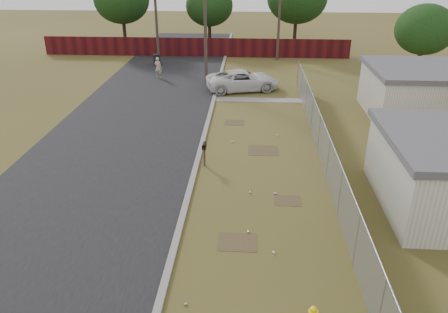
# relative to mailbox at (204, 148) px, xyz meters

# --- Properties ---
(ground) EXTENTS (120.00, 120.00, 0.00)m
(ground) POSITION_rel_mailbox_xyz_m (2.60, -1.05, -0.96)
(ground) COLOR brown
(ground) RESTS_ON ground
(street) EXTENTS (15.10, 60.00, 0.12)m
(street) POSITION_rel_mailbox_xyz_m (-4.16, 7.00, -0.94)
(street) COLOR black
(street) RESTS_ON ground
(chainlink_fence) EXTENTS (0.10, 27.06, 2.02)m
(chainlink_fence) POSITION_rel_mailbox_xyz_m (5.72, -0.02, -0.16)
(chainlink_fence) COLOR gray
(chainlink_fence) RESTS_ON ground
(privacy_fence) EXTENTS (30.00, 0.12, 1.80)m
(privacy_fence) POSITION_rel_mailbox_xyz_m (-3.40, 23.95, -0.06)
(privacy_fence) COLOR #4C1012
(privacy_fence) RESTS_ON ground
(utility_poles) EXTENTS (12.60, 8.24, 9.00)m
(utility_poles) POSITION_rel_mailbox_xyz_m (-1.07, 19.62, 3.74)
(utility_poles) COLOR #453A2E
(utility_poles) RESTS_ON ground
(horizon_trees) EXTENTS (33.32, 31.94, 7.78)m
(horizon_trees) POSITION_rel_mailbox_xyz_m (3.44, 22.51, 3.67)
(horizon_trees) COLOR #332517
(horizon_trees) RESTS_ON ground
(mailbox) EXTENTS (0.18, 0.52, 1.21)m
(mailbox) POSITION_rel_mailbox_xyz_m (0.00, 0.00, 0.00)
(mailbox) COLOR #4E3D2C
(mailbox) RESTS_ON ground
(pickup_truck) EXTENTS (5.88, 3.82, 1.51)m
(pickup_truck) POSITION_rel_mailbox_xyz_m (1.55, 12.82, -0.21)
(pickup_truck) COLOR silver
(pickup_truck) RESTS_ON ground
(pedestrian) EXTENTS (0.71, 0.58, 1.69)m
(pedestrian) POSITION_rel_mailbox_xyz_m (-5.42, 15.89, -0.11)
(pedestrian) COLOR #C3A98F
(pedestrian) RESTS_ON ground
(trash_bin) EXTENTS (0.73, 0.72, 0.98)m
(trash_bin) POSITION_rel_mailbox_xyz_m (-6.42, 20.25, -0.46)
(trash_bin) COLOR black
(trash_bin) RESTS_ON ground
(scattered_litter) EXTENTS (3.45, 13.37, 0.07)m
(scattered_litter) POSITION_rel_mailbox_xyz_m (2.30, -2.76, -0.92)
(scattered_litter) COLOR silver
(scattered_litter) RESTS_ON ground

